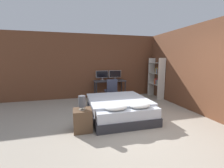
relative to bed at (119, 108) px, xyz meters
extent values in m
plane|color=#9E9384|center=(0.32, -1.21, -0.26)|extent=(20.00, 20.00, 0.00)
cube|color=brown|center=(0.32, 2.50, 1.09)|extent=(12.00, 0.06, 2.70)
cube|color=brown|center=(2.43, 0.29, 1.09)|extent=(0.06, 12.00, 2.70)
cube|color=#2D2D33|center=(0.00, 0.01, -0.15)|extent=(1.62, 1.96, 0.22)
cube|color=silver|center=(0.00, 0.01, 0.08)|extent=(1.56, 1.90, 0.24)
cube|color=silver|center=(0.00, 0.13, 0.23)|extent=(1.66, 1.64, 0.05)
ellipsoid|color=white|center=(-0.30, -0.71, 0.27)|extent=(0.55, 0.38, 0.13)
ellipsoid|color=white|center=(0.30, -0.71, 0.27)|extent=(0.55, 0.38, 0.13)
cube|color=brown|center=(-1.08, -0.63, -0.01)|extent=(0.42, 0.42, 0.51)
cylinder|color=gray|center=(-1.08, -0.63, 0.26)|extent=(0.15, 0.15, 0.01)
cylinder|color=gray|center=(-1.08, -0.63, 0.29)|extent=(0.02, 0.02, 0.05)
cylinder|color=#4C4C51|center=(-1.08, -0.63, 0.44)|extent=(0.16, 0.16, 0.26)
cube|color=#38383D|center=(0.26, 2.14, 0.49)|extent=(1.33, 0.58, 0.03)
cylinder|color=#2D2D33|center=(-0.35, 1.90, 0.11)|extent=(0.05, 0.05, 0.73)
cylinder|color=#2D2D33|center=(0.88, 1.90, 0.11)|extent=(0.05, 0.05, 0.73)
cylinder|color=#2D2D33|center=(-0.35, 2.38, 0.11)|extent=(0.05, 0.05, 0.73)
cylinder|color=#2D2D33|center=(0.88, 2.38, 0.11)|extent=(0.05, 0.05, 0.73)
cylinder|color=#B7B7BC|center=(-0.03, 2.33, 0.51)|extent=(0.16, 0.16, 0.01)
cylinder|color=#B7B7BC|center=(-0.03, 2.33, 0.56)|extent=(0.03, 0.03, 0.09)
cube|color=#B7B7BC|center=(-0.03, 2.33, 0.76)|extent=(0.54, 0.03, 0.30)
cube|color=black|center=(-0.03, 2.31, 0.76)|extent=(0.51, 0.00, 0.27)
cylinder|color=#B7B7BC|center=(0.55, 2.33, 0.51)|extent=(0.16, 0.16, 0.01)
cylinder|color=#B7B7BC|center=(0.55, 2.33, 0.56)|extent=(0.03, 0.03, 0.09)
cube|color=#B7B7BC|center=(0.55, 2.33, 0.76)|extent=(0.54, 0.03, 0.30)
cube|color=black|center=(0.55, 2.31, 0.76)|extent=(0.51, 0.00, 0.27)
cube|color=#B7B7BC|center=(0.26, 1.95, 0.51)|extent=(0.36, 0.13, 0.02)
ellipsoid|color=#B7B7BC|center=(0.53, 1.95, 0.52)|extent=(0.07, 0.05, 0.04)
cylinder|color=black|center=(0.14, 1.50, -0.24)|extent=(0.52, 0.52, 0.04)
cylinder|color=gray|center=(0.14, 1.50, -0.04)|extent=(0.05, 0.05, 0.37)
cube|color=#33384C|center=(0.14, 1.50, 0.18)|extent=(0.43, 0.43, 0.07)
cube|color=#33384C|center=(0.14, 1.31, 0.44)|extent=(0.39, 0.05, 0.45)
cube|color=beige|center=(2.22, 1.33, 0.59)|extent=(0.32, 0.02, 1.70)
cube|color=beige|center=(2.22, 2.12, 0.59)|extent=(0.32, 0.02, 1.70)
cube|color=beige|center=(2.22, 1.73, 0.34)|extent=(0.32, 0.78, 0.02)
cube|color=beige|center=(2.22, 1.73, 0.80)|extent=(0.32, 0.78, 0.02)
cube|color=beige|center=(2.22, 1.73, 1.24)|extent=(0.32, 0.78, 0.02)
cube|color=#337042|center=(2.22, 1.37, 0.48)|extent=(0.26, 0.04, 0.26)
cube|color=teal|center=(2.22, 1.41, 0.45)|extent=(0.26, 0.02, 0.20)
cube|color=#BCB29E|center=(2.22, 1.45, 0.44)|extent=(0.26, 0.04, 0.18)
cube|color=#28282D|center=(2.22, 1.50, 0.43)|extent=(0.26, 0.03, 0.17)
cube|color=#7A387F|center=(2.22, 1.54, 0.44)|extent=(0.26, 0.02, 0.19)
cube|color=orange|center=(2.22, 1.57, 0.44)|extent=(0.26, 0.03, 0.19)
cube|color=#B2332D|center=(2.22, 1.60, 0.47)|extent=(0.26, 0.03, 0.25)
cube|color=orange|center=(2.22, 1.64, 0.46)|extent=(0.26, 0.04, 0.23)
cube|color=orange|center=(2.22, 1.36, 0.90)|extent=(0.26, 0.02, 0.19)
cube|color=#7A387F|center=(2.22, 1.39, 0.94)|extent=(0.26, 0.03, 0.26)
cube|color=#28282D|center=(2.22, 1.42, 0.90)|extent=(0.26, 0.02, 0.19)
cube|color=gold|center=(2.22, 1.46, 0.93)|extent=(0.26, 0.02, 0.24)
cube|color=#2D4784|center=(2.22, 1.49, 0.92)|extent=(0.26, 0.03, 0.22)
cube|color=#BCB29E|center=(2.22, 1.53, 0.91)|extent=(0.26, 0.03, 0.20)
cube|color=#2D4784|center=(2.22, 1.56, 0.91)|extent=(0.26, 0.02, 0.20)
cube|color=gold|center=(2.22, 1.60, 0.92)|extent=(0.26, 0.04, 0.23)
camera|label=1|loc=(-1.27, -3.97, 1.37)|focal=24.00mm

